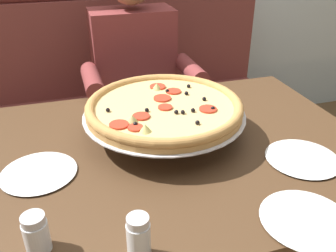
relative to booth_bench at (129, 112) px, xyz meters
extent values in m
cube|color=brown|center=(0.00, -0.13, -0.17)|extent=(1.71, 0.60, 0.46)
cube|color=brown|center=(0.00, 0.26, 0.29)|extent=(1.71, 0.18, 0.65)
cube|color=#4C331E|center=(0.00, -0.95, 0.31)|extent=(1.26, 0.96, 0.04)
cylinder|color=black|center=(-0.56, -0.54, -0.05)|extent=(0.06, 0.06, 0.69)
cylinder|color=black|center=(0.56, -0.54, -0.05)|extent=(0.06, 0.06, 0.69)
cube|color=#2D3342|center=(0.01, -0.38, 0.14)|extent=(0.34, 0.40, 0.15)
cylinder|color=#2D3342|center=(-0.09, -0.63, -0.17)|extent=(0.11, 0.11, 0.46)
cylinder|color=#2D3342|center=(0.11, -0.63, -0.17)|extent=(0.11, 0.11, 0.46)
cube|color=brown|center=(0.01, -0.16, 0.34)|extent=(0.40, 0.22, 0.56)
cylinder|color=brown|center=(-0.22, -0.38, 0.37)|extent=(0.08, 0.28, 0.08)
cylinder|color=brown|center=(0.24, -0.38, 0.37)|extent=(0.08, 0.28, 0.08)
cylinder|color=silver|center=(-0.03, -1.00, 0.37)|extent=(0.01, 0.01, 0.08)
cylinder|color=silver|center=(-0.15, -0.79, 0.37)|extent=(0.01, 0.01, 0.08)
cylinder|color=silver|center=(0.09, -0.79, 0.37)|extent=(0.01, 0.01, 0.08)
torus|color=silver|center=(-0.03, -0.86, 0.40)|extent=(0.30, 0.30, 0.01)
cylinder|color=silver|center=(-0.03, -0.86, 0.41)|extent=(0.54, 0.54, 0.00)
cylinder|color=tan|center=(-0.03, -0.86, 0.42)|extent=(0.52, 0.52, 0.02)
torus|color=tan|center=(-0.03, -0.86, 0.44)|extent=(0.52, 0.52, 0.03)
cylinder|color=#E5C17A|center=(-0.03, -0.86, 0.44)|extent=(0.46, 0.46, 0.01)
cylinder|color=red|center=(-0.03, -0.88, 0.45)|extent=(0.05, 0.05, 0.01)
cylinder|color=red|center=(-0.20, -0.96, 0.45)|extent=(0.06, 0.06, 0.01)
cylinder|color=red|center=(0.10, -0.94, 0.45)|extent=(0.06, 0.06, 0.01)
cylinder|color=red|center=(-0.12, -0.92, 0.45)|extent=(0.05, 0.05, 0.01)
cylinder|color=red|center=(-0.15, -0.99, 0.45)|extent=(0.05, 0.05, 0.01)
cylinder|color=red|center=(-0.02, -0.81, 0.45)|extent=(0.06, 0.06, 0.01)
cylinder|color=red|center=(-0.01, -0.71, 0.45)|extent=(0.06, 0.06, 0.01)
cylinder|color=red|center=(0.03, -0.77, 0.45)|extent=(0.05, 0.05, 0.01)
sphere|color=black|center=(0.07, -0.80, 0.45)|extent=(0.01, 0.01, 0.01)
sphere|color=black|center=(0.11, -0.86, 0.45)|extent=(0.01, 0.01, 0.01)
sphere|color=black|center=(0.03, -1.02, 0.45)|extent=(0.01, 0.01, 0.01)
sphere|color=black|center=(-0.15, -0.97, 0.45)|extent=(0.01, 0.01, 0.01)
sphere|color=black|center=(-0.22, -0.86, 0.45)|extent=(0.01, 0.01, 0.01)
sphere|color=black|center=(-0.01, -0.93, 0.45)|extent=(0.01, 0.01, 0.01)
sphere|color=black|center=(-0.10, -0.89, 0.45)|extent=(0.01, 0.01, 0.01)
sphere|color=black|center=(0.11, -0.94, 0.45)|extent=(0.01, 0.01, 0.01)
sphere|color=black|center=(0.01, -0.76, 0.45)|extent=(0.01, 0.01, 0.01)
sphere|color=black|center=(0.04, -0.94, 0.45)|extent=(0.01, 0.01, 0.01)
sphere|color=black|center=(0.10, -0.74, 0.45)|extent=(0.01, 0.01, 0.01)
sphere|color=black|center=(0.01, -0.94, 0.45)|extent=(0.01, 0.01, 0.01)
cone|color=#CCC675|center=(-0.02, -0.72, 0.45)|extent=(0.04, 0.04, 0.02)
cone|color=#CCC675|center=(-0.16, -0.95, 0.45)|extent=(0.04, 0.04, 0.02)
cone|color=#CCC675|center=(-0.13, -1.02, 0.45)|extent=(0.04, 0.04, 0.02)
cylinder|color=white|center=(-0.23, -1.36, 0.38)|extent=(0.05, 0.05, 0.09)
cylinder|color=#A82D19|center=(-0.23, -1.36, 0.36)|extent=(0.04, 0.04, 0.06)
cylinder|color=silver|center=(-0.23, -1.36, 0.43)|extent=(0.05, 0.05, 0.02)
cylinder|color=white|center=(-0.44, -1.27, 0.37)|extent=(0.06, 0.06, 0.08)
cylinder|color=#4C6633|center=(-0.44, -1.27, 0.35)|extent=(0.05, 0.05, 0.04)
cylinder|color=silver|center=(-0.44, -1.27, 0.41)|extent=(0.05, 0.05, 0.02)
cylinder|color=white|center=(0.18, -1.37, 0.33)|extent=(0.16, 0.16, 0.01)
cone|color=white|center=(0.18, -1.37, 0.34)|extent=(0.23, 0.23, 0.01)
cylinder|color=white|center=(0.34, -1.13, 0.33)|extent=(0.16, 0.16, 0.01)
cone|color=white|center=(0.34, -1.13, 0.34)|extent=(0.23, 0.23, 0.01)
cylinder|color=white|center=(-0.44, -0.98, 0.33)|extent=(0.15, 0.15, 0.01)
cone|color=white|center=(-0.44, -0.98, 0.34)|extent=(0.22, 0.22, 0.01)
cylinder|color=black|center=(1.62, 1.02, -0.18)|extent=(0.02, 0.02, 0.44)
cylinder|color=black|center=(1.73, 1.26, -0.18)|extent=(0.02, 0.02, 0.44)
cylinder|color=black|center=(1.39, 1.13, -0.18)|extent=(0.02, 0.02, 0.44)
cylinder|color=black|center=(1.50, 1.37, -0.18)|extent=(0.02, 0.02, 0.44)
cylinder|color=black|center=(1.56, 1.20, 0.05)|extent=(0.40, 0.40, 0.02)
cube|color=black|center=(1.42, 1.26, 0.25)|extent=(0.16, 0.30, 0.42)
camera|label=1|loc=(-0.33, -1.91, 0.96)|focal=38.97mm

